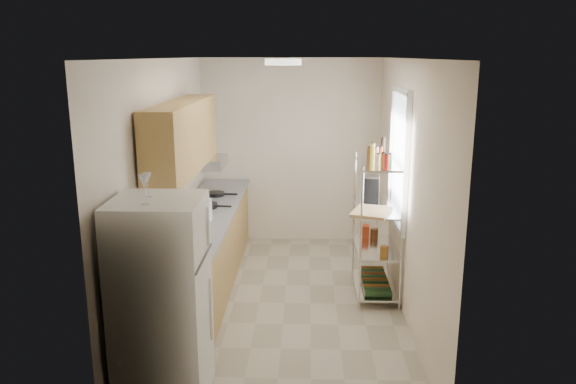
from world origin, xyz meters
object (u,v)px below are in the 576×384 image
at_px(rice_cooker, 199,210).
at_px(refrigerator, 162,301).
at_px(frying_pan_large, 206,206).
at_px(cutting_board, 372,212).
at_px(espresso_machine, 372,187).

bearing_deg(rice_cooker, refrigerator, -88.33).
xyz_separation_m(rice_cooker, frying_pan_large, (-0.02, 0.51, -0.09)).
height_order(refrigerator, frying_pan_large, refrigerator).
distance_m(cutting_board, espresso_machine, 0.59).
bearing_deg(rice_cooker, cutting_board, -1.68).
bearing_deg(espresso_machine, frying_pan_large, -170.03).
relative_size(frying_pan_large, espresso_machine, 0.94).
relative_size(frying_pan_large, cutting_board, 0.58).
bearing_deg(espresso_machine, refrigerator, -118.18).
distance_m(rice_cooker, cutting_board, 1.84).
height_order(rice_cooker, espresso_machine, espresso_machine).
bearing_deg(frying_pan_large, refrigerator, -82.12).
xyz_separation_m(cutting_board, espresso_machine, (0.06, 0.57, 0.13)).
height_order(rice_cooker, cutting_board, rice_cooker).
xyz_separation_m(refrigerator, cutting_board, (1.78, 1.79, 0.22)).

